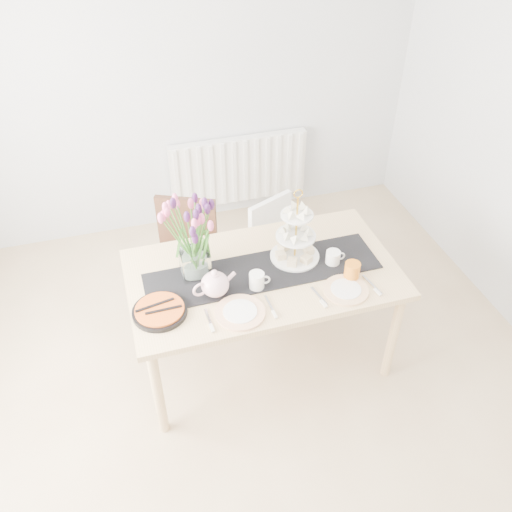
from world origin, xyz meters
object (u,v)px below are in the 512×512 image
object	(u,v)px
dining_table	(263,281)
plate_right	(346,290)
mug_white	(257,281)
plate_left	(240,312)
chair_white	(278,243)
tart_tin	(160,311)
cake_stand	(295,242)
tulip_vase	(192,228)
radiator	(239,170)
teapot	(215,284)
cream_jug	(333,258)
chair_brown	(185,250)
mug_orange	(352,271)

from	to	relation	value
dining_table	plate_right	world-z (taller)	plate_right
mug_white	plate_left	world-z (taller)	mug_white
chair_white	tart_tin	world-z (taller)	tart_tin
dining_table	chair_white	size ratio (longest dim) A/B	2.11
cake_stand	mug_white	distance (m)	0.36
tulip_vase	radiator	bearing A→B (deg)	66.48
cake_stand	tart_tin	distance (m)	0.90
teapot	plate_right	bearing A→B (deg)	-26.19
dining_table	tart_tin	xyz separation A→B (m)	(-0.64, -0.17, 0.09)
tulip_vase	mug_white	xyz separation A→B (m)	(0.31, -0.23, -0.28)
cream_jug	plate_right	xyz separation A→B (m)	(-0.02, -0.25, -0.04)
tulip_vase	teapot	xyz separation A→B (m)	(0.07, -0.22, -0.25)
dining_table	tulip_vase	xyz separation A→B (m)	(-0.39, 0.10, 0.41)
cake_stand	tart_tin	bearing A→B (deg)	-164.68
cream_jug	mug_white	bearing A→B (deg)	-165.57
dining_table	mug_white	bearing A→B (deg)	-121.68
cake_stand	plate_left	bearing A→B (deg)	-140.87
cake_stand	radiator	bearing A→B (deg)	87.18
cake_stand	tulip_vase	bearing A→B (deg)	176.74
tart_tin	plate_right	size ratio (longest dim) A/B	1.16
mug_white	plate_right	distance (m)	0.51
tulip_vase	cream_jug	size ratio (longest dim) A/B	6.91
radiator	mug_white	xyz separation A→B (m)	(-0.38, -1.81, 0.35)
radiator	cream_jug	xyz separation A→B (m)	(0.12, -1.73, 0.34)
cake_stand	mug_white	xyz separation A→B (m)	(-0.30, -0.19, -0.07)
cream_jug	teapot	bearing A→B (deg)	-169.12
chair_brown	plate_left	xyz separation A→B (m)	(0.14, -0.96, 0.26)
chair_brown	cake_stand	xyz separation A→B (m)	(0.59, -0.60, 0.38)
chair_brown	plate_left	distance (m)	1.00
cream_jug	plate_left	world-z (taller)	cream_jug
cake_stand	cream_jug	size ratio (longest dim) A/B	5.05
radiator	mug_orange	bearing A→B (deg)	-84.67
plate_left	teapot	bearing A→B (deg)	117.23
chair_brown	tulip_vase	distance (m)	0.81
teapot	plate_left	bearing A→B (deg)	-74.78
chair_white	plate_right	size ratio (longest dim) A/B	2.93
plate_left	chair_brown	bearing A→B (deg)	98.52
tart_tin	plate_left	size ratio (longest dim) A/B	1.08
teapot	tart_tin	bearing A→B (deg)	177.76
chair_brown	dining_table	bearing A→B (deg)	-36.73
radiator	tulip_vase	world-z (taller)	tulip_vase
radiator	plate_left	size ratio (longest dim) A/B	4.31
mug_white	plate_left	size ratio (longest dim) A/B	0.38
radiator	teapot	distance (m)	1.94
chair_white	mug_orange	bearing A→B (deg)	-102.60
chair_brown	chair_white	xyz separation A→B (m)	(0.68, -0.04, -0.06)
cream_jug	mug_white	size ratio (longest dim) A/B	0.83
radiator	plate_right	size ratio (longest dim) A/B	4.63
chair_white	teapot	world-z (taller)	teapot
cream_jug	mug_orange	size ratio (longest dim) A/B	0.81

